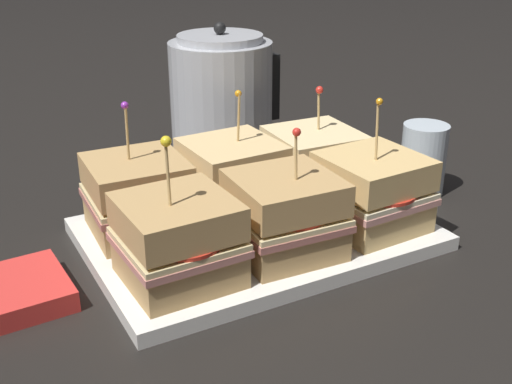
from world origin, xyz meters
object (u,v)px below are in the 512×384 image
sandwich_front_left (178,240)px  sandwich_back_left (138,196)px  drinking_glass (423,159)px  serving_platter (256,234)px  napkin_stack (15,294)px  sandwich_back_center (234,176)px  kettle_steel (222,96)px  sandwich_front_right (372,192)px  sandwich_back_right (314,162)px  sandwich_front_center (286,214)px

sandwich_front_left → sandwich_back_left: (0.00, 0.13, -0.00)m
sandwich_back_left → drinking_glass: bearing=-6.7°
serving_platter → napkin_stack: 0.30m
sandwich_front_left → sandwich_back_center: (0.13, 0.13, -0.00)m
drinking_glass → napkin_stack: size_ratio=0.92×
kettle_steel → sandwich_back_left: bearing=-133.6°
sandwich_front_right → napkin_stack: 0.43m
sandwich_back_left → sandwich_back_right: bearing=-0.4°
sandwich_front_center → sandwich_back_left: 0.19m
sandwich_back_center → sandwich_back_left: bearing=-179.9°
napkin_stack → serving_platter: bearing=0.7°
serving_platter → sandwich_front_center: sandwich_front_center is taller
sandwich_front_right → kettle_steel: kettle_steel is taller
napkin_stack → drinking_glass: bearing=1.9°
sandwich_back_left → sandwich_back_center: sandwich_back_left is taller
serving_platter → sandwich_back_right: size_ratio=2.76×
sandwich_back_left → sandwich_front_center: bearing=-45.1°
sandwich_back_left → kettle_steel: bearing=46.4°
sandwich_front_center → sandwich_back_right: size_ratio=1.02×
sandwich_front_left → drinking_glass: 0.43m
serving_platter → sandwich_back_left: (-0.13, 0.07, 0.06)m
sandwich_back_left → drinking_glass: sandwich_back_left is taller
serving_platter → sandwich_front_center: (0.00, -0.07, 0.06)m
serving_platter → sandwich_front_right: (0.13, -0.06, 0.06)m
sandwich_back_left → drinking_glass: (0.42, -0.05, -0.01)m
serving_platter → kettle_steel: 0.34m
sandwich_front_center → drinking_glass: sandwich_front_center is taller
sandwich_back_center → sandwich_front_right: bearing=-45.4°
sandwich_back_center → kettle_steel: size_ratio=0.72×
sandwich_front_left → serving_platter: bearing=27.1°
sandwich_front_right → napkin_stack: (-0.43, 0.06, -0.05)m
serving_platter → napkin_stack: napkin_stack is taller
napkin_stack → kettle_steel: bearing=38.3°
sandwich_back_center → drinking_glass: bearing=-9.8°
sandwich_front_left → drinking_glass: sandwich_front_left is taller
sandwich_front_left → sandwich_back_left: sandwich_front_left is taller
sandwich_back_left → serving_platter: bearing=-26.4°
sandwich_back_center → kettle_steel: (0.10, 0.25, 0.04)m
sandwich_front_right → sandwich_back_right: 0.13m
serving_platter → sandwich_front_left: bearing=-152.9°
sandwich_front_center → napkin_stack: sandwich_front_center is taller
sandwich_front_left → sandwich_front_right: (0.26, 0.00, -0.00)m
sandwich_back_left → napkin_stack: 0.19m
sandwich_front_left → drinking_glass: (0.42, 0.08, -0.01)m
sandwich_front_center → sandwich_back_right: sandwich_front_center is taller
kettle_steel → napkin_stack: kettle_steel is taller
serving_platter → sandwich_back_center: (0.00, 0.07, 0.06)m
drinking_glass → kettle_steel: bearing=121.4°
sandwich_back_center → sandwich_back_right: 0.13m
sandwich_front_center → sandwich_front_right: (0.13, 0.00, 0.00)m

